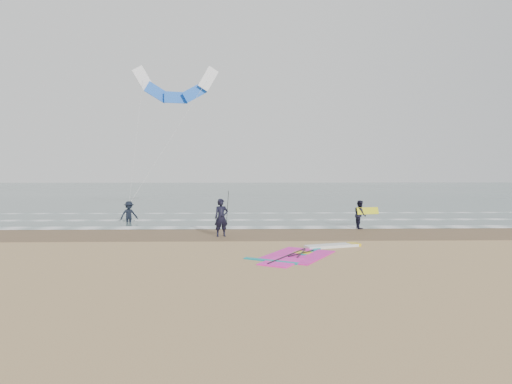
{
  "coord_description": "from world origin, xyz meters",
  "views": [
    {
      "loc": [
        -1.83,
        -17.33,
        3.37
      ],
      "look_at": [
        -1.24,
        5.0,
        2.2
      ],
      "focal_mm": 32.0,
      "sensor_mm": 36.0,
      "label": 1
    }
  ],
  "objects_px": {
    "windsurf_rig": "(308,253)",
    "person_wading": "(129,209)",
    "person_standing": "(221,218)",
    "surf_kite": "(176,88)",
    "person_walking": "(360,214)"
  },
  "relations": [
    {
      "from": "windsurf_rig",
      "to": "person_wading",
      "type": "height_order",
      "value": "person_wading"
    },
    {
      "from": "windsurf_rig",
      "to": "person_walking",
      "type": "relative_size",
      "value": 3.2
    },
    {
      "from": "windsurf_rig",
      "to": "person_wading",
      "type": "relative_size",
      "value": 3.01
    },
    {
      "from": "person_wading",
      "to": "surf_kite",
      "type": "xyz_separation_m",
      "value": [
        2.38,
        3.73,
        8.04
      ]
    },
    {
      "from": "windsurf_rig",
      "to": "person_standing",
      "type": "bearing_deg",
      "value": 128.77
    },
    {
      "from": "surf_kite",
      "to": "person_walking",
      "type": "bearing_deg",
      "value": -31.42
    },
    {
      "from": "person_walking",
      "to": "surf_kite",
      "type": "height_order",
      "value": "surf_kite"
    },
    {
      "from": "person_wading",
      "to": "person_standing",
      "type": "bearing_deg",
      "value": -76.21
    },
    {
      "from": "person_walking",
      "to": "person_wading",
      "type": "xyz_separation_m",
      "value": [
        -13.56,
        3.1,
        0.05
      ]
    },
    {
      "from": "person_standing",
      "to": "surf_kite",
      "type": "xyz_separation_m",
      "value": [
        -3.6,
        9.57,
        7.95
      ]
    },
    {
      "from": "windsurf_rig",
      "to": "person_wading",
      "type": "xyz_separation_m",
      "value": [
        -9.63,
        10.39,
        0.81
      ]
    },
    {
      "from": "windsurf_rig",
      "to": "person_walking",
      "type": "height_order",
      "value": "person_walking"
    },
    {
      "from": "person_standing",
      "to": "person_walking",
      "type": "relative_size",
      "value": 1.18
    },
    {
      "from": "person_standing",
      "to": "surf_kite",
      "type": "relative_size",
      "value": 0.2
    },
    {
      "from": "person_standing",
      "to": "surf_kite",
      "type": "height_order",
      "value": "surf_kite"
    }
  ]
}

